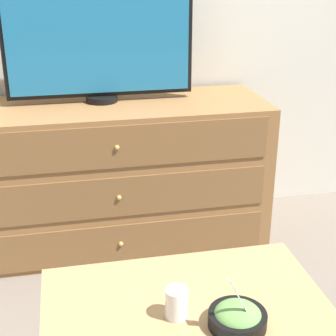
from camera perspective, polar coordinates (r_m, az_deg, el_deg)
The scene contains 6 objects.
ground_plane at distance 3.14m, azimuth -6.33°, elevation -4.97°, with size 12.00×12.00×0.00m, color #70665B.
dresser at distance 2.70m, azimuth -6.13°, elevation -0.77°, with size 1.58×0.56×0.76m.
tv at distance 2.57m, azimuth -7.71°, elevation 14.72°, with size 0.92×0.16×0.67m.
coffee_table at distance 1.66m, azimuth 2.32°, elevation -17.24°, with size 0.89×0.64×0.44m.
takeout_bowl at distance 1.57m, azimuth 7.71°, elevation -16.09°, with size 0.17×0.17×0.19m.
drink_cup at distance 1.58m, azimuth 0.96°, elevation -14.91°, with size 0.07×0.07×0.10m.
Camera 1 is at (-0.22, -2.77, 1.45)m, focal length 55.00 mm.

